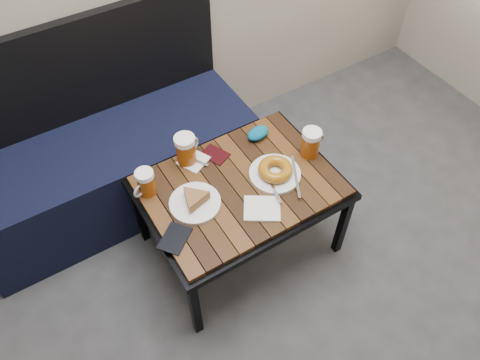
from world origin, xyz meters
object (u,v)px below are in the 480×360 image
cafe_table (240,191)px  beer_mug_centre (186,149)px  beer_mug_right (311,143)px  plate_pie (195,201)px  plate_bagel (275,171)px  beer_mug_left (146,183)px  passport_navy (175,238)px  passport_burgundy (215,155)px  knit_pouch (258,133)px  bench (111,163)px

cafe_table → beer_mug_centre: (-0.13, 0.24, 0.12)m
cafe_table → beer_mug_right: (0.36, -0.01, 0.11)m
plate_pie → plate_bagel: bearing=-6.8°
beer_mug_left → passport_navy: beer_mug_left is taller
plate_pie → passport_burgundy: size_ratio=1.82×
cafe_table → passport_burgundy: bearing=92.2°
plate_pie → beer_mug_right: bearing=-1.9°
beer_mug_right → plate_pie: bearing=173.3°
knit_pouch → beer_mug_centre: bearing=173.4°
beer_mug_centre → knit_pouch: size_ratio=1.30×
beer_mug_left → plate_pie: size_ratio=0.58×
beer_mug_right → plate_pie: size_ratio=0.64×
beer_mug_centre → plate_bagel: (0.28, -0.27, -0.05)m
beer_mug_right → passport_burgundy: (-0.37, 0.21, -0.07)m
plate_pie → bench: bearing=107.2°
bench → knit_pouch: 0.76m
beer_mug_left → beer_mug_right: size_ratio=0.90×
beer_mug_left → passport_navy: size_ratio=0.94×
bench → plate_pie: 0.65m
beer_mug_centre → bench: bearing=100.8°
plate_bagel → passport_burgundy: (-0.16, 0.24, -0.02)m
beer_mug_centre → plate_bagel: bearing=-70.2°
beer_mug_right → passport_burgundy: 0.43m
beer_mug_left → beer_mug_centre: 0.24m
passport_navy → plate_bagel: bearing=59.4°
bench → cafe_table: (0.39, -0.59, 0.16)m
knit_pouch → beer_mug_right: bearing=-55.8°
bench → beer_mug_right: (0.75, -0.60, 0.27)m
bench → knit_pouch: bench is taller
bench → beer_mug_right: bench is taller
bench → beer_mug_left: (0.04, -0.42, 0.26)m
cafe_table → passport_burgundy: passport_burgundy is taller
bench → beer_mug_left: bench is taller
passport_burgundy → cafe_table: bearing=-112.2°
beer_mug_left → passport_navy: 0.27m
plate_pie → passport_navy: (-0.15, -0.11, -0.02)m
beer_mug_right → knit_pouch: beer_mug_right is taller
beer_mug_right → plate_bagel: size_ratio=0.49×
cafe_table → plate_pie: plate_pie is taller
plate_bagel → knit_pouch: plate_bagel is taller
cafe_table → plate_bagel: plate_bagel is taller
plate_bagel → knit_pouch: bearing=74.8°
beer_mug_left → plate_bagel: size_ratio=0.44×
beer_mug_right → passport_navy: size_ratio=1.04×
passport_navy → knit_pouch: knit_pouch is taller
plate_bagel → passport_burgundy: size_ratio=2.41×
beer_mug_left → passport_navy: bearing=65.6°
plate_pie → knit_pouch: plate_pie is taller
passport_burgundy → plate_bagel: bearing=-80.1°
beer_mug_left → plate_pie: (0.14, -0.16, -0.04)m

